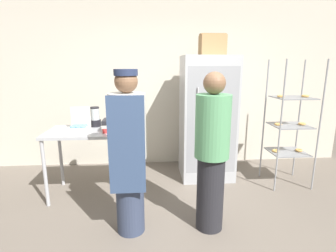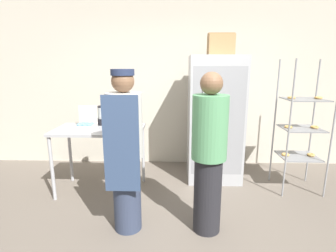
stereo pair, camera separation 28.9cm
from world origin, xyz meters
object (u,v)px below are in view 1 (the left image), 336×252
blender_pitcher (95,118)px  person_baker (128,152)px  binder_stack (115,125)px  person_customer (212,153)px  baking_rack (290,125)px  cardboard_storage_box (212,45)px  donut_box (79,127)px  refrigerator (207,118)px

blender_pitcher → person_baker: (0.52, -1.09, -0.13)m
binder_stack → person_baker: (0.22, -0.81, -0.09)m
blender_pitcher → person_customer: (1.35, -1.09, -0.16)m
baking_rack → person_customer: baking_rack is taller
blender_pitcher → binder_stack: blender_pitcher is taller
cardboard_storage_box → person_baker: bearing=-129.2°
blender_pitcher → person_baker: bearing=-64.4°
person_baker → person_customer: (0.83, 0.00, -0.03)m
blender_pitcher → binder_stack: bearing=-42.7°
binder_stack → person_customer: bearing=-37.6°
blender_pitcher → cardboard_storage_box: size_ratio=0.74×
baking_rack → donut_box: 2.87m
blender_pitcher → cardboard_storage_box: (1.64, 0.29, 0.97)m
refrigerator → person_baker: refrigerator is taller
refrigerator → blender_pitcher: (-1.60, -0.25, 0.08)m
cardboard_storage_box → blender_pitcher: bearing=-170.0°
baking_rack → donut_box: (-2.87, -0.13, 0.06)m
person_baker → person_customer: size_ratio=1.01×
person_customer → blender_pitcher: bearing=141.2°
donut_box → refrigerator: bearing=15.0°
blender_pitcher → cardboard_storage_box: 1.93m
cardboard_storage_box → person_customer: size_ratio=0.22×
person_baker → refrigerator: bearing=51.2°
donut_box → binder_stack: (0.46, -0.06, 0.03)m
donut_box → person_baker: bearing=-51.8°
baking_rack → binder_stack: 2.41m
refrigerator → binder_stack: bearing=-157.7°
refrigerator → person_baker: 1.72m
binder_stack → person_customer: 1.33m
binder_stack → cardboard_storage_box: 1.78m
baking_rack → person_customer: 1.68m
donut_box → cardboard_storage_box: size_ratio=0.80×
refrigerator → baking_rack: bearing=-17.2°
blender_pitcher → cardboard_storage_box: cardboard_storage_box is taller
blender_pitcher → baking_rack: bearing=-1.9°
refrigerator → donut_box: size_ratio=6.35×
person_baker → baking_rack: bearing=24.5°
binder_stack → baking_rack: bearing=4.5°
person_customer → binder_stack: bearing=142.4°
refrigerator → donut_box: refrigerator is taller
binder_stack → refrigerator: bearing=22.3°
refrigerator → person_customer: bearing=-100.6°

